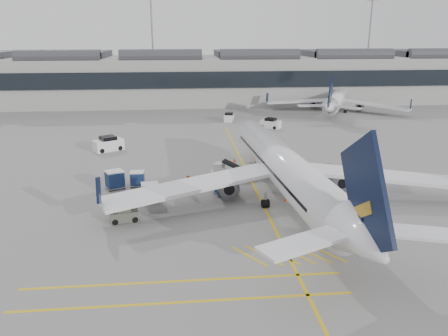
{
  "coord_description": "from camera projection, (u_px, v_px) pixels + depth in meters",
  "views": [
    {
      "loc": [
        2.15,
        -36.55,
        16.28
      ],
      "look_at": [
        6.05,
        3.13,
        4.0
      ],
      "focal_mm": 35.0,
      "sensor_mm": 36.0,
      "label": 1
    }
  ],
  "objects": [
    {
      "name": "ground",
      "position": [
        161.0,
        222.0,
        39.36
      ],
      "size": [
        220.0,
        220.0,
        0.0
      ],
      "primitive_type": "plane",
      "color": "gray",
      "rests_on": "ground"
    },
    {
      "name": "terminal",
      "position": [
        172.0,
        77.0,
        105.96
      ],
      "size": [
        200.0,
        20.45,
        12.4
      ],
      "color": "#9E9E99",
      "rests_on": "ground"
    },
    {
      "name": "light_masts",
      "position": [
        165.0,
        41.0,
        116.73
      ],
      "size": [
        113.0,
        0.6,
        25.45
      ],
      "color": "slate",
      "rests_on": "ground"
    },
    {
      "name": "apron_markings",
      "position": [
        252.0,
        183.0,
        49.8
      ],
      "size": [
        0.25,
        60.0,
        0.01
      ],
      "primitive_type": "cube",
      "color": "gold",
      "rests_on": "ground"
    },
    {
      "name": "airliner_main",
      "position": [
        286.0,
        170.0,
        44.0
      ],
      "size": [
        37.01,
        40.53,
        10.77
      ],
      "rotation": [
        0.0,
        0.0,
        0.07
      ],
      "color": "silver",
      "rests_on": "ground"
    },
    {
      "name": "airliner_far",
      "position": [
        337.0,
        99.0,
        95.13
      ],
      "size": [
        28.05,
        30.94,
        8.88
      ],
      "rotation": [
        0.0,
        0.0,
        -0.44
      ],
      "color": "silver",
      "rests_on": "ground"
    },
    {
      "name": "belt_loader",
      "position": [
        228.0,
        172.0,
        51.48
      ],
      "size": [
        5.35,
        3.33,
        2.13
      ],
      "rotation": [
        0.0,
        0.0,
        -0.39
      ],
      "color": "#B7B4AE",
      "rests_on": "ground"
    },
    {
      "name": "baggage_cart_a",
      "position": [
        223.0,
        186.0,
        45.94
      ],
      "size": [
        1.96,
        1.78,
        1.71
      ],
      "rotation": [
        0.0,
        0.0,
        0.32
      ],
      "color": "gray",
      "rests_on": "ground"
    },
    {
      "name": "baggage_cart_b",
      "position": [
        150.0,
        192.0,
        44.0
      ],
      "size": [
        1.99,
        1.71,
        1.91
      ],
      "rotation": [
        0.0,
        0.0,
        0.13
      ],
      "color": "gray",
      "rests_on": "ground"
    },
    {
      "name": "baggage_cart_c",
      "position": [
        137.0,
        178.0,
        48.46
      ],
      "size": [
        1.62,
        1.34,
        1.7
      ],
      "rotation": [
        0.0,
        0.0,
        -0.01
      ],
      "color": "gray",
      "rests_on": "ground"
    },
    {
      "name": "baggage_cart_d",
      "position": [
        115.0,
        179.0,
        47.65
      ],
      "size": [
        2.44,
        2.28,
        2.03
      ],
      "rotation": [
        0.0,
        0.0,
        0.46
      ],
      "color": "gray",
      "rests_on": "ground"
    },
    {
      "name": "ramp_agent_a",
      "position": [
        206.0,
        180.0,
        48.2
      ],
      "size": [
        0.62,
        0.7,
        1.61
      ],
      "primitive_type": "imported",
      "rotation": [
        0.0,
        0.0,
        1.06
      ],
      "color": "#FF640D",
      "rests_on": "ground"
    },
    {
      "name": "ramp_agent_b",
      "position": [
        188.0,
        185.0,
        46.18
      ],
      "size": [
        1.14,
        0.98,
        2.02
      ],
      "primitive_type": "imported",
      "rotation": [
        0.0,
        0.0,
        3.4
      ],
      "color": "#EF580C",
      "rests_on": "ground"
    },
    {
      "name": "pushback_tug",
      "position": [
        124.0,
        215.0,
        39.52
      ],
      "size": [
        2.69,
        1.96,
        1.36
      ],
      "rotation": [
        0.0,
        0.0,
        0.21
      ],
      "color": "#56584A",
      "rests_on": "ground"
    },
    {
      "name": "safety_cone_nose",
      "position": [
        235.0,
        160.0,
        57.9
      ],
      "size": [
        0.38,
        0.38,
        0.53
      ],
      "primitive_type": "cone",
      "color": "#F24C0A",
      "rests_on": "ground"
    },
    {
      "name": "safety_cone_engine",
      "position": [
        286.0,
        199.0,
        44.34
      ],
      "size": [
        0.32,
        0.32,
        0.44
      ],
      "primitive_type": "cone",
      "color": "#F24C0A",
      "rests_on": "ground"
    },
    {
      "name": "service_van_left",
      "position": [
        108.0,
        144.0,
        63.38
      ],
      "size": [
        4.59,
        3.85,
        2.11
      ],
      "rotation": [
        0.0,
        0.0,
        0.53
      ],
      "color": "white",
      "rests_on": "ground"
    },
    {
      "name": "service_van_mid",
      "position": [
        229.0,
        117.0,
        84.88
      ],
      "size": [
        2.35,
        3.54,
        1.67
      ],
      "rotation": [
        0.0,
        0.0,
        1.33
      ],
      "color": "white",
      "rests_on": "ground"
    },
    {
      "name": "service_van_right",
      "position": [
        271.0,
        124.0,
        78.6
      ],
      "size": [
        3.86,
        3.48,
        1.8
      ],
      "rotation": [
        0.0,
        0.0,
        -0.63
      ],
      "color": "white",
      "rests_on": "ground"
    }
  ]
}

